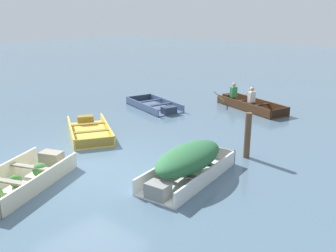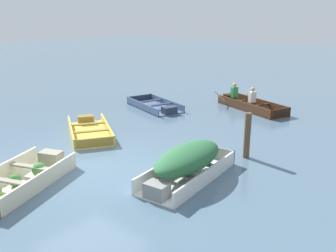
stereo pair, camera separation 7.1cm
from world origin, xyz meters
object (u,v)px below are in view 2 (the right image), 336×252
at_px(rowboat_dark_varnish_with_crew, 248,104).
at_px(mooring_post, 247,136).
at_px(skiff_white_near_moored, 187,161).
at_px(skiff_yellow_mid_moored, 89,130).
at_px(skiff_slate_blue_far_moored, 156,106).
at_px(dinghy_cream_foreground, 24,177).

distance_m(rowboat_dark_varnish_with_crew, mooring_post, 5.68).
relative_size(skiff_white_near_moored, skiff_yellow_mid_moored, 0.99).
height_order(skiff_white_near_moored, mooring_post, mooring_post).
bearing_deg(skiff_slate_blue_far_moored, skiff_white_near_moored, -41.83).
bearing_deg(rowboat_dark_varnish_with_crew, dinghy_cream_foreground, -93.12).
xyz_separation_m(skiff_slate_blue_far_moored, mooring_post, (5.55, -2.44, 0.54)).
relative_size(skiff_yellow_mid_moored, skiff_slate_blue_far_moored, 1.04).
bearing_deg(skiff_yellow_mid_moored, mooring_post, 15.81).
height_order(skiff_yellow_mid_moored, skiff_slate_blue_far_moored, skiff_yellow_mid_moored).
bearing_deg(mooring_post, rowboat_dark_varnish_with_crew, 117.99).
bearing_deg(rowboat_dark_varnish_with_crew, mooring_post, -62.01).
xyz_separation_m(skiff_yellow_mid_moored, mooring_post, (5.08, 1.44, 0.54)).
bearing_deg(skiff_white_near_moored, skiff_slate_blue_far_moored, 138.17).
relative_size(dinghy_cream_foreground, skiff_slate_blue_far_moored, 1.04).
distance_m(skiff_white_near_moored, skiff_yellow_mid_moored, 4.74).
height_order(skiff_white_near_moored, skiff_slate_blue_far_moored, skiff_white_near_moored).
height_order(dinghy_cream_foreground, rowboat_dark_varnish_with_crew, rowboat_dark_varnish_with_crew).
xyz_separation_m(dinghy_cream_foreground, skiff_slate_blue_far_moored, (-2.35, 7.28, -0.05)).
distance_m(skiff_slate_blue_far_moored, mooring_post, 6.09).
bearing_deg(skiff_slate_blue_far_moored, mooring_post, -23.70).
bearing_deg(skiff_slate_blue_far_moored, dinghy_cream_foreground, -72.09).
bearing_deg(mooring_post, skiff_yellow_mid_moored, -164.19).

